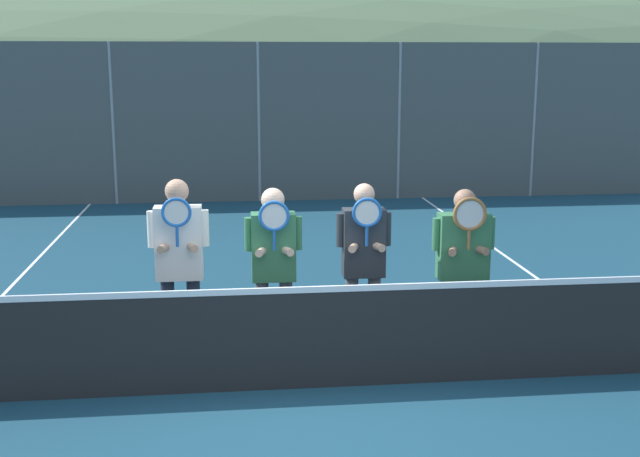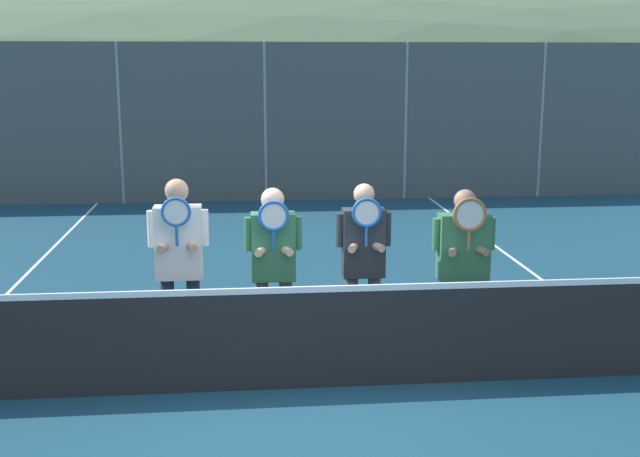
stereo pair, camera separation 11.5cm
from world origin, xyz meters
The scene contains 14 objects.
ground_plane centered at (0.00, 0.00, 0.00)m, with size 120.00×120.00×0.00m, color navy.
hill_distant centered at (0.00, 50.33, 0.00)m, with size 97.54×54.19×18.97m.
clubhouse_building centered at (-1.52, 18.15, 1.70)m, with size 14.75×5.50×3.35m.
fence_back centered at (0.00, 10.15, 1.67)m, with size 18.16×0.06×3.34m.
tennis_net centered at (0.00, 0.00, 0.50)m, with size 9.62×0.09×1.07m.
court_line_right_sideline centered at (3.57, 3.00, 0.00)m, with size 0.05×16.00×0.01m, color white.
player_leftmost centered at (-1.13, 0.67, 1.11)m, with size 0.58×0.34×1.87m.
player_center_left centered at (-0.23, 0.71, 1.05)m, with size 0.56×0.34×1.76m.
player_center_right centered at (0.67, 0.71, 1.05)m, with size 0.55×0.34×1.79m.
player_rightmost centered at (1.65, 0.60, 1.05)m, with size 0.63×0.34×1.73m.
car_far_left centered at (-5.83, 13.23, 0.87)m, with size 4.11×1.93×1.68m.
car_left_of_center centered at (-0.95, 13.22, 0.92)m, with size 4.38×2.02×1.80m.
car_center centered at (3.99, 13.47, 0.94)m, with size 4.25×2.03×1.87m.
car_right_of_center centered at (8.81, 13.68, 0.86)m, with size 4.11×2.10×1.68m.
Camera 2 is at (-0.52, -6.91, 2.96)m, focal length 45.00 mm.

